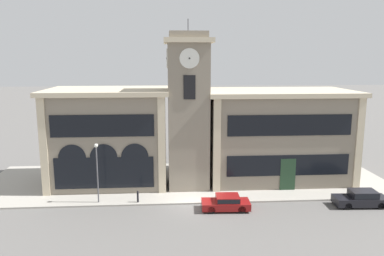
{
  "coord_description": "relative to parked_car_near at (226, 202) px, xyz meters",
  "views": [
    {
      "loc": [
        -2.12,
        -31.45,
        12.77
      ],
      "look_at": [
        0.23,
        2.82,
        6.42
      ],
      "focal_mm": 35.0,
      "sensor_mm": 36.0,
      "label": 1
    }
  ],
  "objects": [
    {
      "name": "parked_car_mid",
      "position": [
        11.99,
        -0.0,
        0.07
      ],
      "size": [
        4.67,
        1.95,
        1.44
      ],
      "rotation": [
        0.0,
        0.0,
        3.1
      ],
      "color": "black",
      "rests_on": "ground_plane"
    },
    {
      "name": "street_lamp",
      "position": [
        -11.19,
        2.12,
        3.04
      ],
      "size": [
        0.36,
        0.36,
        5.38
      ],
      "color": "#4C4C51",
      "rests_on": "sidewalk_kerb"
    },
    {
      "name": "ground_plane",
      "position": [
        -2.9,
        1.37,
        -0.68
      ],
      "size": [
        300.0,
        300.0,
        0.0
      ],
      "primitive_type": "plane",
      "color": "#605E5B"
    },
    {
      "name": "sidewalk_kerb",
      "position": [
        -2.9,
        7.84,
        -0.6
      ],
      "size": [
        41.79,
        12.94,
        0.15
      ],
      "color": "#A39E93",
      "rests_on": "ground_plane"
    },
    {
      "name": "parked_car_near",
      "position": [
        0.0,
        0.0,
        0.0
      ],
      "size": [
        4.19,
        2.03,
        1.28
      ],
      "rotation": [
        0.0,
        0.0,
        3.1
      ],
      "color": "maroon",
      "rests_on": "ground_plane"
    },
    {
      "name": "bollard",
      "position": [
        -7.68,
        1.9,
        -0.01
      ],
      "size": [
        0.18,
        0.18,
        1.06
      ],
      "color": "black",
      "rests_on": "sidewalk_kerb"
    },
    {
      "name": "town_hall_left_wing",
      "position": [
        -10.92,
        8.22,
        4.25
      ],
      "size": [
        12.24,
        8.82,
        9.8
      ],
      "color": "gray",
      "rests_on": "ground_plane"
    },
    {
      "name": "town_hall_right_wing",
      "position": [
        6.68,
        8.22,
        4.14
      ],
      "size": [
        15.34,
        8.82,
        9.58
      ],
      "color": "gray",
      "rests_on": "ground_plane"
    },
    {
      "name": "clock_tower",
      "position": [
        -2.9,
        6.14,
        7.02
      ],
      "size": [
        4.61,
        4.61,
        16.49
      ],
      "color": "gray",
      "rests_on": "ground_plane"
    }
  ]
}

